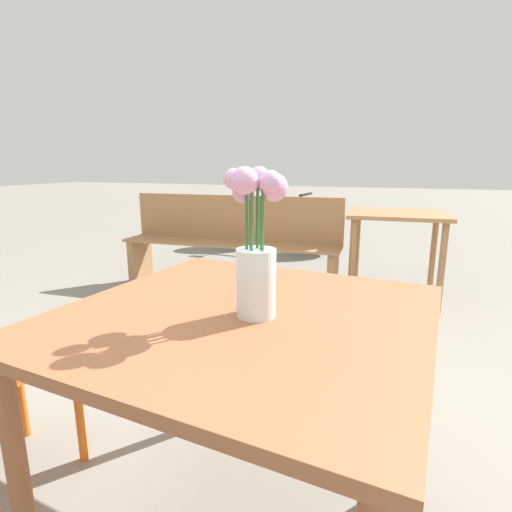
# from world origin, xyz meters

# --- Properties ---
(table_front) EXTENTS (1.03, 1.02, 0.73)m
(table_front) POSITION_xyz_m (0.00, 0.00, 0.64)
(table_front) COLOR brown
(table_front) RESTS_ON ground_plane
(flower_vase) EXTENTS (0.15, 0.16, 0.38)m
(flower_vase) POSITION_xyz_m (0.04, -0.02, 0.90)
(flower_vase) COLOR silver
(flower_vase) RESTS_ON table_front
(bench_near) EXTENTS (1.98, 0.46, 0.85)m
(bench_near) POSITION_xyz_m (-1.06, 2.30, 0.48)
(bench_near) COLOR #9E7047
(bench_near) RESTS_ON ground_plane
(table_back) EXTENTS (0.81, 0.72, 0.74)m
(table_back) POSITION_xyz_m (0.33, 2.50, 0.61)
(table_back) COLOR #9E7047
(table_back) RESTS_ON ground_plane
(bicycle) EXTENTS (1.76, 0.44, 0.83)m
(bicycle) POSITION_xyz_m (-1.26, 4.04, 0.37)
(bicycle) COLOR black
(bicycle) RESTS_ON ground_plane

